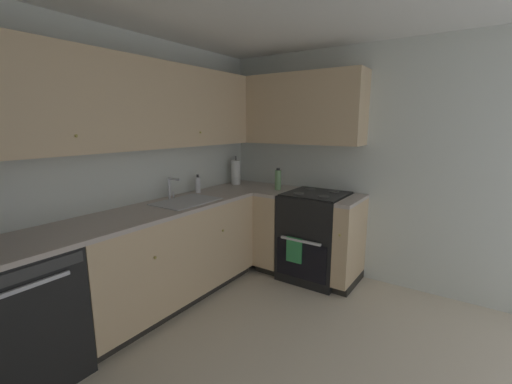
% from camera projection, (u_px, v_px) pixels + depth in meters
% --- Properties ---
extents(wall_back, '(4.01, 0.05, 2.41)m').
position_uv_depth(wall_back, '(96.00, 177.00, 2.77)').
color(wall_back, silver).
rests_on(wall_back, ground_plane).
extents(wall_right, '(0.05, 3.50, 2.41)m').
position_uv_depth(wall_right, '(376.00, 167.00, 3.43)').
color(wall_right, silver).
rests_on(wall_right, ground_plane).
extents(dishwasher, '(0.60, 0.63, 0.88)m').
position_uv_depth(dishwasher, '(20.00, 318.00, 2.11)').
color(dishwasher, black).
rests_on(dishwasher, ground_plane).
extents(lower_cabinets_back, '(1.83, 0.62, 0.88)m').
position_uv_depth(lower_cabinets_back, '(169.00, 256.00, 3.10)').
color(lower_cabinets_back, tan).
rests_on(lower_cabinets_back, ground_plane).
extents(countertop_back, '(3.04, 0.60, 0.03)m').
position_uv_depth(countertop_back, '(166.00, 208.00, 3.01)').
color(countertop_back, '#B7A89E').
rests_on(countertop_back, lower_cabinets_back).
extents(lower_cabinets_right, '(0.62, 1.06, 0.88)m').
position_uv_depth(lower_cabinets_right, '(301.00, 235.00, 3.68)').
color(lower_cabinets_right, tan).
rests_on(lower_cabinets_right, ground_plane).
extents(countertop_right, '(0.60, 1.06, 0.03)m').
position_uv_depth(countertop_right, '(302.00, 194.00, 3.59)').
color(countertop_right, '#B7A89E').
rests_on(countertop_right, lower_cabinets_right).
extents(oven_range, '(0.68, 0.62, 1.07)m').
position_uv_depth(oven_range, '(315.00, 235.00, 3.60)').
color(oven_range, black).
rests_on(oven_range, ground_plane).
extents(upper_cabinets_back, '(2.72, 0.34, 0.73)m').
position_uv_depth(upper_cabinets_back, '(134.00, 105.00, 2.78)').
color(upper_cabinets_back, tan).
extents(upper_cabinets_right, '(0.32, 1.60, 0.73)m').
position_uv_depth(upper_cabinets_right, '(291.00, 109.00, 3.65)').
color(upper_cabinets_right, tan).
extents(sink, '(0.59, 0.40, 0.10)m').
position_uv_depth(sink, '(187.00, 206.00, 3.17)').
color(sink, '#B7B7BC').
rests_on(sink, countertop_back).
extents(faucet, '(0.07, 0.16, 0.21)m').
position_uv_depth(faucet, '(171.00, 186.00, 3.26)').
color(faucet, silver).
rests_on(faucet, countertop_back).
extents(soap_bottle, '(0.05, 0.05, 0.20)m').
position_uv_depth(soap_bottle, '(198.00, 185.00, 3.57)').
color(soap_bottle, silver).
rests_on(soap_bottle, countertop_back).
extents(paper_towel_roll, '(0.11, 0.11, 0.35)m').
position_uv_depth(paper_towel_roll, '(236.00, 172.00, 4.06)').
color(paper_towel_roll, white).
rests_on(paper_towel_roll, countertop_back).
extents(oil_bottle, '(0.07, 0.07, 0.24)m').
position_uv_depth(oil_bottle, '(278.00, 180.00, 3.73)').
color(oil_bottle, '#729E66').
rests_on(oil_bottle, countertop_right).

